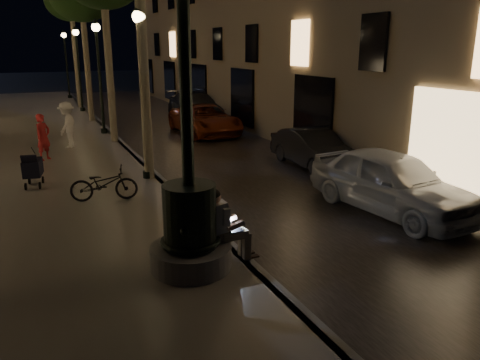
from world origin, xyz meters
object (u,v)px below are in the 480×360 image
tree_far (70,2)px  bicycle (104,184)px  lamp_curb_d (66,56)px  car_third (205,119)px  pedestrian_white (67,125)px  fountain_lamppost (190,212)px  pedestrian_red (43,137)px  car_second (313,149)px  lamp_curb_a (142,71)px  car_rear (196,106)px  stroller (33,168)px  seated_man_laptop (223,223)px  lamp_curb_c (78,58)px  lamp_curb_b (99,62)px  car_front (391,182)px

tree_far → bicycle: tree_far is taller
lamp_curb_d → car_third: 17.74m
car_third → pedestrian_white: bearing=-166.9°
fountain_lamppost → car_third: bearing=68.7°
fountain_lamppost → pedestrian_red: fountain_lamppost is taller
fountain_lamppost → car_second: bearing=42.7°
lamp_curb_a → lamp_curb_d: size_ratio=1.00×
car_rear → stroller: bearing=-129.7°
tree_far → lamp_curb_a: (-0.08, -18.00, -3.20)m
fountain_lamppost → seated_man_laptop: 0.68m
lamp_curb_d → fountain_lamppost: bearing=-91.3°
lamp_curb_a → lamp_curb_d: 24.00m
seated_man_laptop → lamp_curb_a: lamp_curb_a is taller
car_third → pedestrian_white: size_ratio=2.79×
tree_far → lamp_curb_c: 3.77m
lamp_curb_d → pedestrian_red: bearing=-97.3°
tree_far → lamp_curb_b: tree_far is taller
lamp_curb_a → car_second: bearing=-2.9°
fountain_lamppost → bicycle: bearing=100.0°
lamp_curb_b → car_third: 5.17m
lamp_curb_c → lamp_curb_a: bearing=-90.0°
lamp_curb_c → stroller: bearing=-101.0°
tree_far → stroller: 18.78m
bicycle → pedestrian_white: bearing=14.7°
lamp_curb_d → car_rear: size_ratio=0.96×
car_rear → lamp_curb_a: bearing=-117.8°
fountain_lamppost → car_rear: size_ratio=1.03×
bicycle → tree_far: bearing=8.5°
lamp_curb_c → stroller: size_ratio=4.53×
seated_man_laptop → tree_far: bearing=89.6°
fountain_lamppost → lamp_curb_c: (0.70, 22.00, 2.02)m
lamp_curb_a → lamp_curb_c: 16.00m
pedestrian_white → lamp_curb_b: bearing=172.0°
seated_man_laptop → car_third: size_ratio=0.28×
lamp_curb_c → pedestrian_white: size_ratio=2.80×
lamp_curb_a → lamp_curb_c: (0.00, 16.00, 0.00)m
car_rear → lamp_curb_b: bearing=-150.0°
pedestrian_white → bicycle: size_ratio=1.05×
fountain_lamppost → lamp_curb_d: fountain_lamppost is taller
tree_far → car_second: 19.93m
lamp_curb_d → pedestrian_red: size_ratio=3.10×
car_front → tree_far: bearing=95.9°
tree_far → lamp_curb_c: tree_far is taller
lamp_curb_d → stroller: 23.95m
lamp_curb_a → pedestrian_white: (-1.69, 5.44, -2.18)m
seated_man_laptop → lamp_curb_a: size_ratio=0.28×
car_third → pedestrian_red: (-6.98, -3.34, 0.31)m
car_third → pedestrian_red: size_ratio=3.09×
tree_far → car_second: size_ratio=1.98×
lamp_curb_d → car_rear: bearing=-66.3°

